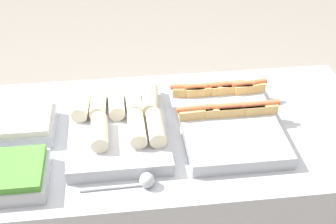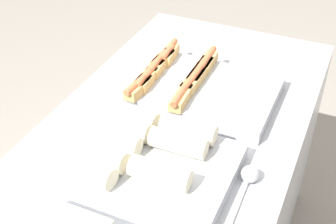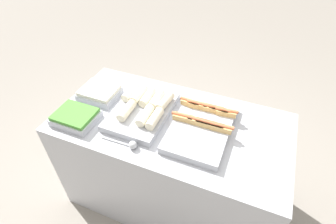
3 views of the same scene
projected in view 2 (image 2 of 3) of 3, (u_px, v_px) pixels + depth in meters
counter at (170, 220)px, 1.75m from camera, size 1.55×0.80×0.88m
tray_hotdogs at (190, 86)px, 1.63m from camera, size 0.40×0.56×0.10m
tray_wraps at (139, 157)px, 1.32m from camera, size 0.36×0.52×0.11m
serving_spoon_near at (248, 179)px, 1.28m from camera, size 0.24×0.05×0.05m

